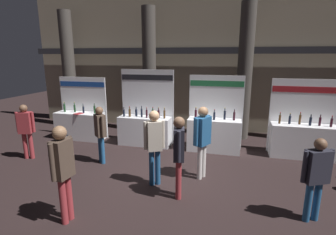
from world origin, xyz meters
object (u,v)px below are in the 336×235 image
at_px(exhibitor_booth_3, 302,138).
at_px(trash_bin, 63,147).
at_px(visitor_6, 202,136).
at_px(visitor_3, 63,166).
at_px(exhibitor_booth_1, 145,127).
at_px(exhibitor_booth_2, 214,132).
at_px(visitor_5, 154,142).
at_px(exhibitor_booth_0, 80,123).
at_px(visitor_4, 179,151).
at_px(visitor_1, 26,127).
at_px(visitor_8, 316,173).
at_px(visitor_7, 100,130).

bearing_deg(exhibitor_booth_3, trash_bin, -165.40).
bearing_deg(visitor_6, visitor_3, 163.91).
height_order(exhibitor_booth_1, exhibitor_booth_2, exhibitor_booth_1).
distance_m(exhibitor_booth_1, trash_bin, 2.65).
relative_size(exhibitor_booth_2, visitor_5, 1.33).
bearing_deg(visitor_3, exhibitor_booth_1, 6.68).
height_order(exhibitor_booth_0, exhibitor_booth_3, exhibitor_booth_3).
distance_m(exhibitor_booth_0, exhibitor_booth_2, 4.84).
distance_m(exhibitor_booth_3, visitor_6, 3.52).
bearing_deg(visitor_4, visitor_5, -134.58).
bearing_deg(exhibitor_booth_2, exhibitor_booth_0, 179.38).
bearing_deg(visitor_1, trash_bin, 6.26).
distance_m(exhibitor_booth_3, visitor_3, 6.68).
relative_size(visitor_1, visitor_6, 0.90).
bearing_deg(visitor_1, visitor_6, -14.34).
bearing_deg(visitor_6, visitor_1, 116.41).
bearing_deg(trash_bin, exhibitor_booth_3, 14.60).
xyz_separation_m(visitor_6, visitor_8, (2.18, -1.23, -0.15)).
bearing_deg(exhibitor_booth_1, visitor_3, -89.73).
height_order(visitor_1, visitor_8, visitor_1).
bearing_deg(visitor_5, exhibitor_booth_2, -141.64).
height_order(exhibitor_booth_3, visitor_6, exhibitor_booth_3).
bearing_deg(exhibitor_booth_0, exhibitor_booth_1, -0.64).
distance_m(exhibitor_booth_2, trash_bin, 4.65).
relative_size(exhibitor_booth_3, visitor_4, 1.30).
distance_m(trash_bin, visitor_6, 4.27).
bearing_deg(visitor_1, exhibitor_booth_2, 6.86).
relative_size(visitor_7, visitor_8, 1.02).
relative_size(exhibitor_booth_1, visitor_3, 1.39).
height_order(exhibitor_booth_2, visitor_4, exhibitor_booth_2).
bearing_deg(exhibitor_booth_2, trash_bin, -158.61).
bearing_deg(visitor_7, visitor_1, -130.85).
relative_size(exhibitor_booth_2, visitor_6, 1.31).
distance_m(exhibitor_booth_2, visitor_8, 3.87).
bearing_deg(trash_bin, visitor_6, -4.73).
distance_m(trash_bin, visitor_5, 3.39).
height_order(exhibitor_booth_1, visitor_8, exhibitor_booth_1).
distance_m(visitor_1, visitor_3, 3.78).
relative_size(visitor_3, visitor_8, 1.14).
bearing_deg(exhibitor_booth_1, visitor_4, -59.56).
bearing_deg(visitor_6, exhibitor_booth_1, 72.99).
bearing_deg(visitor_5, visitor_8, 141.04).
xyz_separation_m(visitor_7, visitor_8, (5.05, -1.48, -0.01)).
distance_m(visitor_1, visitor_4, 4.87).
relative_size(visitor_4, visitor_5, 1.00).
distance_m(visitor_4, visitor_7, 2.82).
bearing_deg(visitor_4, visitor_6, 148.83).
relative_size(exhibitor_booth_0, exhibitor_booth_1, 0.88).
height_order(trash_bin, visitor_8, visitor_8).
distance_m(exhibitor_booth_0, visitor_7, 2.63).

